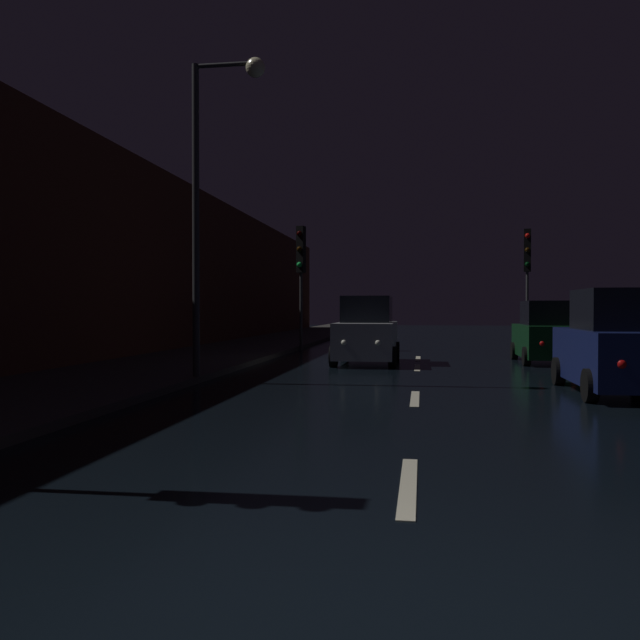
{
  "coord_description": "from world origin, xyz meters",
  "views": [
    {
      "loc": [
        0.13,
        -3.43,
        1.69
      ],
      "look_at": [
        -3.68,
        21.61,
        1.27
      ],
      "focal_mm": 37.72,
      "sensor_mm": 36.0,
      "label": 1
    }
  ],
  "objects_px": {
    "traffic_light_far_right": "(527,261)",
    "car_parked_right_far": "(546,335)",
    "traffic_light_far_left": "(301,260)",
    "streetlamp_overhead": "(215,170)",
    "car_approaching_headlights": "(367,333)",
    "car_parked_right_near": "(618,346)"
  },
  "relations": [
    {
      "from": "car_approaching_headlights",
      "to": "streetlamp_overhead",
      "type": "bearing_deg",
      "value": -26.3
    },
    {
      "from": "streetlamp_overhead",
      "to": "car_parked_right_far",
      "type": "xyz_separation_m",
      "value": [
        8.49,
        7.06,
        -3.95
      ]
    },
    {
      "from": "traffic_light_far_left",
      "to": "car_approaching_headlights",
      "type": "bearing_deg",
      "value": 38.48
    },
    {
      "from": "traffic_light_far_right",
      "to": "car_parked_right_far",
      "type": "height_order",
      "value": "traffic_light_far_right"
    },
    {
      "from": "car_approaching_headlights",
      "to": "car_parked_right_far",
      "type": "height_order",
      "value": "car_approaching_headlights"
    },
    {
      "from": "streetlamp_overhead",
      "to": "traffic_light_far_right",
      "type": "bearing_deg",
      "value": 60.29
    },
    {
      "from": "streetlamp_overhead",
      "to": "car_parked_right_near",
      "type": "xyz_separation_m",
      "value": [
        8.49,
        -0.68,
        -3.88
      ]
    },
    {
      "from": "streetlamp_overhead",
      "to": "car_parked_right_far",
      "type": "relative_size",
      "value": 1.9
    },
    {
      "from": "traffic_light_far_left",
      "to": "streetlamp_overhead",
      "type": "height_order",
      "value": "streetlamp_overhead"
    },
    {
      "from": "car_approaching_headlights",
      "to": "car_parked_right_near",
      "type": "xyz_separation_m",
      "value": [
        5.53,
        -6.67,
        -0.0
      ]
    },
    {
      "from": "car_parked_right_near",
      "to": "car_parked_right_far",
      "type": "relative_size",
      "value": 1.07
    },
    {
      "from": "traffic_light_far_right",
      "to": "traffic_light_far_left",
      "type": "xyz_separation_m",
      "value": [
        -9.54,
        -3.95,
        -0.15
      ]
    },
    {
      "from": "car_parked_right_far",
      "to": "streetlamp_overhead",
      "type": "bearing_deg",
      "value": 129.74
    },
    {
      "from": "car_approaching_headlights",
      "to": "car_parked_right_far",
      "type": "relative_size",
      "value": 1.07
    },
    {
      "from": "traffic_light_far_left",
      "to": "car_parked_right_far",
      "type": "bearing_deg",
      "value": 70.49
    },
    {
      "from": "streetlamp_overhead",
      "to": "car_parked_right_far",
      "type": "bearing_deg",
      "value": 39.74
    },
    {
      "from": "car_parked_right_far",
      "to": "car_approaching_headlights",
      "type": "bearing_deg",
      "value": 100.91
    },
    {
      "from": "streetlamp_overhead",
      "to": "car_parked_right_far",
      "type": "distance_m",
      "value": 11.73
    },
    {
      "from": "traffic_light_far_right",
      "to": "car_approaching_headlights",
      "type": "xyz_separation_m",
      "value": [
        -6.33,
        -10.28,
        -2.89
      ]
    },
    {
      "from": "car_parked_right_far",
      "to": "traffic_light_far_left",
      "type": "bearing_deg",
      "value": 58.97
    },
    {
      "from": "traffic_light_far_right",
      "to": "car_parked_right_near",
      "type": "distance_m",
      "value": 17.22
    },
    {
      "from": "traffic_light_far_right",
      "to": "car_parked_right_far",
      "type": "xyz_separation_m",
      "value": [
        -0.8,
        -9.22,
        -2.96
      ]
    }
  ]
}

